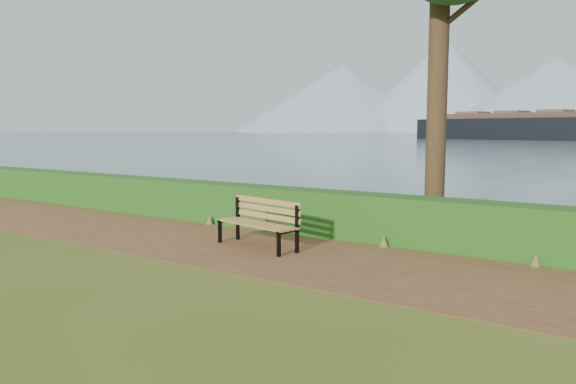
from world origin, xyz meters
The scene contains 4 objects.
ground centered at (0.00, 0.00, 0.00)m, with size 140.00×140.00×0.00m, color #415518.
path centered at (0.00, 0.30, 0.01)m, with size 40.00×3.40×0.01m, color brown.
hedge centered at (0.00, 2.60, 0.50)m, with size 32.00×0.85×1.00m, color #1B4614.
bench centered at (-0.48, 0.61, 0.57)m, with size 2.04×0.96×0.99m.
Camera 1 is at (6.39, -8.37, 2.40)m, focal length 35.00 mm.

